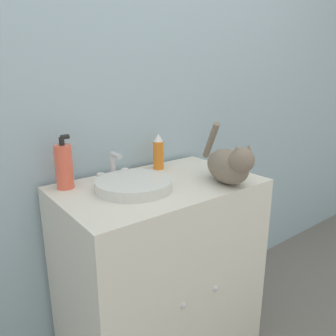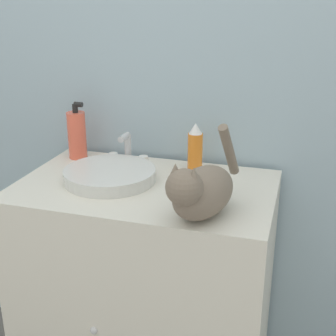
% 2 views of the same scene
% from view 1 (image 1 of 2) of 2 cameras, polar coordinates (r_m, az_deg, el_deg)
% --- Properties ---
extents(wall_back, '(6.00, 0.05, 2.50)m').
position_cam_1_polar(wall_back, '(1.51, -8.53, 14.64)').
color(wall_back, '#9EB7C6').
rests_on(wall_back, ground_plane).
extents(vanity_cabinet, '(0.82, 0.52, 0.86)m').
position_cam_1_polar(vanity_cabinet, '(1.52, -1.37, -18.10)').
color(vanity_cabinet, silver).
rests_on(vanity_cabinet, ground_plane).
extents(sink_basin, '(0.30, 0.30, 0.04)m').
position_cam_1_polar(sink_basin, '(1.26, -5.96, -2.86)').
color(sink_basin, silver).
rests_on(sink_basin, vanity_cabinet).
extents(faucet, '(0.15, 0.08, 0.12)m').
position_cam_1_polar(faucet, '(1.38, -9.45, -0.05)').
color(faucet, silver).
rests_on(faucet, vanity_cabinet).
extents(cat, '(0.20, 0.35, 0.23)m').
position_cam_1_polar(cat, '(1.33, 10.64, 0.63)').
color(cat, '#7A6B5B').
rests_on(cat, vanity_cabinet).
extents(soap_bottle, '(0.07, 0.07, 0.21)m').
position_cam_1_polar(soap_bottle, '(1.31, -17.66, 0.31)').
color(soap_bottle, '#EF6047').
rests_on(soap_bottle, vanity_cabinet).
extents(spray_bottle, '(0.05, 0.05, 0.17)m').
position_cam_1_polar(spray_bottle, '(1.51, -1.69, 2.80)').
color(spray_bottle, orange).
rests_on(spray_bottle, vanity_cabinet).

